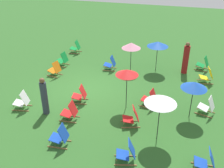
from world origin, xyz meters
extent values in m
plane|color=#2D6026|center=(0.00, 0.00, 0.00)|extent=(40.00, 40.00, 0.00)
cube|color=olive|center=(4.03, 2.78, 0.02)|extent=(0.21, 0.75, 0.04)
cube|color=olive|center=(4.45, 2.88, 0.02)|extent=(0.21, 0.75, 0.04)
cube|color=#1947B7|center=(4.26, 2.74, 0.27)|extent=(0.57, 0.53, 0.13)
cube|color=#1947B7|center=(4.19, 3.03, 0.55)|extent=(0.52, 0.35, 0.57)
cylinder|color=olive|center=(4.31, 2.54, 0.20)|extent=(0.43, 0.13, 0.03)
cube|color=olive|center=(-1.22, -2.31, 0.02)|extent=(0.20, 0.75, 0.04)
cube|color=olive|center=(-0.79, -2.40, 0.02)|extent=(0.20, 0.75, 0.04)
cube|color=orange|center=(-1.03, -2.45, 0.27)|extent=(0.56, 0.53, 0.13)
cube|color=orange|center=(-0.96, -2.16, 0.55)|extent=(0.52, 0.35, 0.57)
cylinder|color=olive|center=(-1.07, -2.65, 0.20)|extent=(0.44, 0.12, 0.03)
cube|color=olive|center=(0.94, -0.09, 0.02)|extent=(0.16, 0.76, 0.04)
cube|color=olive|center=(1.37, -0.02, 0.02)|extent=(0.16, 0.76, 0.04)
cube|color=red|center=(1.17, -0.15, 0.27)|extent=(0.54, 0.50, 0.13)
cube|color=red|center=(1.12, 0.14, 0.55)|extent=(0.51, 0.32, 0.57)
cylinder|color=olive|center=(1.20, -0.35, 0.20)|extent=(0.44, 0.10, 0.03)
cube|color=olive|center=(-4.62, -2.54, 0.02)|extent=(0.09, 0.76, 0.04)
cube|color=olive|center=(-4.19, -2.51, 0.02)|extent=(0.09, 0.76, 0.04)
cube|color=#148C38|center=(-4.40, -2.63, 0.27)|extent=(0.51, 0.47, 0.13)
cube|color=#148C38|center=(-4.42, -2.33, 0.55)|extent=(0.50, 0.28, 0.57)
cylinder|color=olive|center=(-4.38, -2.83, 0.20)|extent=(0.44, 0.06, 0.03)
cube|color=olive|center=(2.12, -2.35, 0.02)|extent=(0.17, 0.75, 0.04)
cube|color=olive|center=(2.56, -2.27, 0.02)|extent=(0.17, 0.75, 0.04)
cube|color=white|center=(2.36, -2.41, 0.27)|extent=(0.55, 0.51, 0.13)
cube|color=white|center=(2.30, -2.12, 0.55)|extent=(0.52, 0.33, 0.57)
cylinder|color=olive|center=(2.40, -2.61, 0.20)|extent=(0.44, 0.11, 0.03)
cube|color=olive|center=(-4.13, 5.54, 0.02)|extent=(0.21, 0.75, 0.04)
cube|color=olive|center=(-3.70, 5.43, 0.02)|extent=(0.21, 0.75, 0.04)
cube|color=#148C38|center=(-3.94, 5.39, 0.27)|extent=(0.57, 0.53, 0.13)
cube|color=#148C38|center=(-3.87, 5.68, 0.55)|extent=(0.52, 0.35, 0.57)
cylinder|color=olive|center=(-3.99, 5.19, 0.20)|extent=(0.43, 0.13, 0.03)
cube|color=olive|center=(0.41, 3.13, 0.02)|extent=(0.20, 0.75, 0.04)
cube|color=olive|center=(0.84, 3.03, 0.02)|extent=(0.20, 0.75, 0.04)
cube|color=red|center=(0.60, 2.98, 0.27)|extent=(0.56, 0.53, 0.13)
cube|color=red|center=(0.67, 3.28, 0.55)|extent=(0.52, 0.35, 0.57)
cylinder|color=olive|center=(0.56, 2.79, 0.20)|extent=(0.44, 0.12, 0.03)
cube|color=olive|center=(2.02, 2.52, 0.02)|extent=(0.26, 0.74, 0.04)
cube|color=olive|center=(2.44, 2.65, 0.02)|extent=(0.26, 0.74, 0.04)
cube|color=red|center=(2.26, 2.49, 0.27)|extent=(0.59, 0.56, 0.13)
cube|color=red|center=(2.17, 2.78, 0.55)|extent=(0.53, 0.38, 0.57)
cylinder|color=olive|center=(2.32, 2.30, 0.20)|extent=(0.43, 0.16, 0.03)
cube|color=olive|center=(-2.55, -2.48, 0.02)|extent=(0.13, 0.76, 0.04)
cube|color=olive|center=(-2.11, -2.53, 0.02)|extent=(0.13, 0.76, 0.04)
cube|color=#148C38|center=(-2.34, -2.61, 0.27)|extent=(0.53, 0.49, 0.13)
cube|color=#148C38|center=(-2.30, -2.31, 0.55)|extent=(0.51, 0.30, 0.57)
cylinder|color=olive|center=(-2.36, -2.80, 0.20)|extent=(0.44, 0.08, 0.03)
cube|color=olive|center=(-2.76, 0.35, 0.02)|extent=(0.07, 0.76, 0.04)
cube|color=olive|center=(-2.32, 0.37, 0.02)|extent=(0.07, 0.76, 0.04)
cube|color=#1947B7|center=(-2.54, 0.26, 0.27)|extent=(0.50, 0.45, 0.13)
cube|color=#1947B7|center=(-2.55, 0.56, 0.55)|extent=(0.49, 0.27, 0.57)
cylinder|color=olive|center=(-2.53, 0.06, 0.20)|extent=(0.44, 0.05, 0.03)
cube|color=olive|center=(2.31, 0.04, 0.02)|extent=(0.06, 0.76, 0.04)
cube|color=olive|center=(2.75, 0.05, 0.02)|extent=(0.06, 0.76, 0.04)
cube|color=red|center=(2.54, -0.06, 0.27)|extent=(0.50, 0.45, 0.13)
cube|color=red|center=(2.53, 0.24, 0.55)|extent=(0.49, 0.27, 0.57)
cylinder|color=olive|center=(2.54, -0.26, 0.20)|extent=(0.44, 0.04, 0.03)
cube|color=olive|center=(0.38, 5.60, 0.02)|extent=(0.26, 0.74, 0.04)
cube|color=olive|center=(0.80, 5.47, 0.02)|extent=(0.26, 0.74, 0.04)
cube|color=white|center=(0.56, 5.44, 0.27)|extent=(0.59, 0.56, 0.13)
cube|color=white|center=(0.65, 5.72, 0.55)|extent=(0.53, 0.38, 0.57)
cylinder|color=olive|center=(0.50, 5.24, 0.20)|extent=(0.43, 0.16, 0.03)
cube|color=olive|center=(3.74, 5.37, 0.02)|extent=(0.05, 0.76, 0.04)
cube|color=#1947B7|center=(3.96, 5.27, 0.27)|extent=(0.49, 0.44, 0.13)
cube|color=#1947B7|center=(3.96, 5.57, 0.55)|extent=(0.48, 0.26, 0.57)
cylinder|color=olive|center=(3.97, 5.07, 0.20)|extent=(0.44, 0.04, 0.03)
cube|color=olive|center=(-2.58, 5.58, 0.02)|extent=(0.20, 0.75, 0.04)
cube|color=olive|center=(-2.15, 5.68, 0.02)|extent=(0.20, 0.75, 0.04)
cube|color=yellow|center=(-2.34, 5.53, 0.27)|extent=(0.56, 0.53, 0.13)
cube|color=yellow|center=(-2.41, 5.83, 0.55)|extent=(0.52, 0.35, 0.57)
cylinder|color=olive|center=(-2.30, 5.34, 0.20)|extent=(0.44, 0.12, 0.03)
cube|color=olive|center=(3.85, 0.29, 0.02)|extent=(0.08, 0.76, 0.04)
cube|color=olive|center=(4.29, 0.32, 0.02)|extent=(0.08, 0.76, 0.04)
cube|color=#1947B7|center=(4.07, 0.21, 0.27)|extent=(0.51, 0.46, 0.13)
cube|color=#1947B7|center=(4.05, 0.51, 0.55)|extent=(0.49, 0.28, 0.57)
cylinder|color=olive|center=(4.08, 0.01, 0.20)|extent=(0.44, 0.06, 0.03)
cylinder|color=black|center=(2.82, 3.73, 0.91)|extent=(0.03, 0.03, 1.82)
cone|color=white|center=(2.82, 3.73, 1.72)|extent=(1.16, 1.16, 0.25)
cylinder|color=black|center=(1.05, 4.88, 0.83)|extent=(0.03, 0.03, 1.66)
cone|color=#194CB2|center=(1.05, 4.88, 1.54)|extent=(1.05, 1.05, 0.28)
cylinder|color=black|center=(-3.11, 2.94, 0.85)|extent=(0.03, 0.03, 1.70)
cone|color=#194CB2|center=(-3.11, 2.94, 1.59)|extent=(1.16, 1.16, 0.27)
cylinder|color=black|center=(1.05, 2.14, 0.93)|extent=(0.03, 0.03, 1.86)
cone|color=red|center=(1.05, 2.14, 1.76)|extent=(0.98, 0.98, 0.25)
cylinder|color=black|center=(-2.80, 1.53, 0.80)|extent=(0.03, 0.03, 1.61)
cone|color=pink|center=(-2.80, 1.53, 1.48)|extent=(1.06, 1.06, 0.31)
cylinder|color=#333847|center=(2.38, -1.10, 0.74)|extent=(0.39, 0.39, 1.49)
sphere|color=brown|center=(2.38, -1.10, 1.59)|extent=(0.22, 0.22, 0.22)
cylinder|color=maroon|center=(-3.23, 4.52, 0.79)|extent=(0.42, 0.42, 1.58)
sphere|color=brown|center=(-3.23, 4.52, 1.69)|extent=(0.23, 0.23, 0.23)
camera|label=1|loc=(10.83, 4.16, 6.69)|focal=42.73mm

